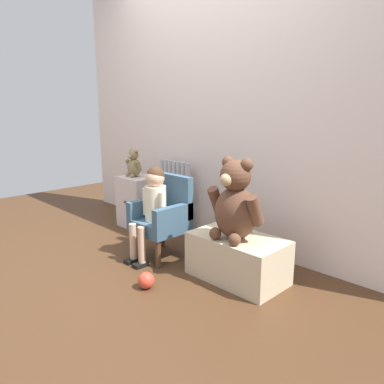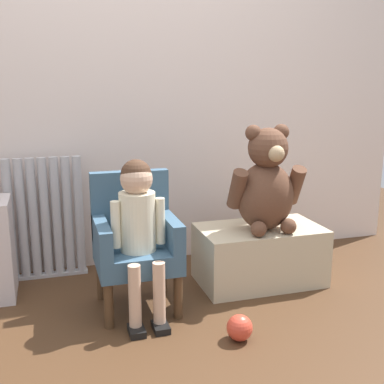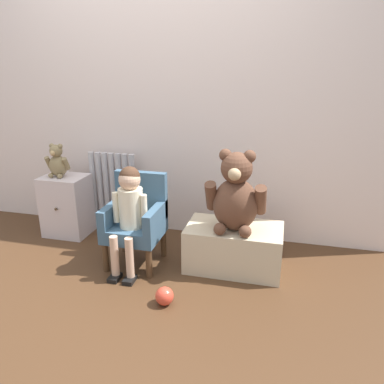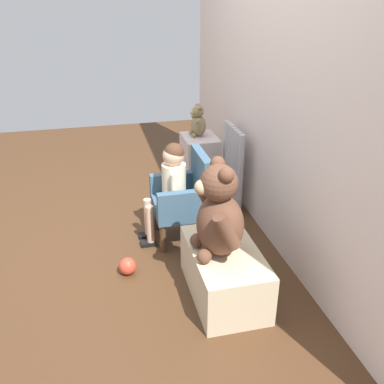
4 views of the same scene
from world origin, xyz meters
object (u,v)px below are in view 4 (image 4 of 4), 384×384
object	(u,v)px
radiator	(233,168)
child_armchair	(185,196)
low_bench	(224,272)
small_teddy_bear	(198,122)
large_teddy_bear	(219,215)
child_figure	(170,178)
small_dresser	(200,164)
toy_ball	(128,266)

from	to	relation	value
radiator	child_armchair	distance (m)	0.65
low_bench	small_teddy_bear	bearing A→B (deg)	171.78
child_armchair	large_teddy_bear	size ratio (longest dim) A/B	1.17
small_teddy_bear	radiator	bearing A→B (deg)	27.67
child_figure	low_bench	bearing A→B (deg)	14.76
small_dresser	child_figure	distance (m)	0.90
toy_ball	small_teddy_bear	bearing A→B (deg)	146.55
small_dresser	low_bench	xyz separation A→B (m)	(1.47, -0.23, -0.10)
child_armchair	small_teddy_bear	world-z (taller)	small_teddy_bear
radiator	toy_ball	bearing A→B (deg)	-51.20
small_dresser	toy_ball	size ratio (longest dim) A/B	4.53
small_dresser	child_armchair	bearing A→B (deg)	-21.80
large_teddy_bear	toy_ball	bearing A→B (deg)	-124.55
child_armchair	low_bench	world-z (taller)	child_armchair
small_dresser	toy_ball	distance (m)	1.39
child_armchair	large_teddy_bear	distance (m)	0.75
small_dresser	low_bench	size ratio (longest dim) A/B	0.77
large_teddy_bear	small_teddy_bear	size ratio (longest dim) A/B	2.04
small_teddy_bear	child_figure	bearing A→B (deg)	-26.78
radiator	child_figure	world-z (taller)	child_figure
radiator	low_bench	size ratio (longest dim) A/B	1.03
child_figure	low_bench	distance (m)	0.80
low_bench	radiator	bearing A→B (deg)	159.55
low_bench	large_teddy_bear	distance (m)	0.41
small_dresser	large_teddy_bear	xyz separation A→B (m)	(1.48, -0.27, 0.31)
child_figure	toy_ball	world-z (taller)	child_figure
radiator	small_dresser	size ratio (longest dim) A/B	1.34
child_armchair	low_bench	size ratio (longest dim) A/B	0.98
toy_ball	large_teddy_bear	bearing A→B (deg)	55.45
small_dresser	toy_ball	world-z (taller)	small_dresser
radiator	toy_ball	size ratio (longest dim) A/B	6.06
child_figure	large_teddy_bear	xyz separation A→B (m)	(0.71, 0.14, 0.07)
child_armchair	small_teddy_bear	distance (m)	0.90
radiator	large_teddy_bear	xyz separation A→B (m)	(1.13, -0.46, 0.22)
small_teddy_bear	toy_ball	world-z (taller)	small_teddy_bear
large_teddy_bear	child_figure	bearing A→B (deg)	-168.81
radiator	small_teddy_bear	distance (m)	0.52
radiator	large_teddy_bear	world-z (taller)	large_teddy_bear
child_armchair	toy_ball	world-z (taller)	child_armchair
small_dresser	large_teddy_bear	size ratio (longest dim) A/B	0.92
radiator	child_figure	xyz separation A→B (m)	(0.42, -0.61, 0.15)
toy_ball	child_armchair	bearing A→B (deg)	127.59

